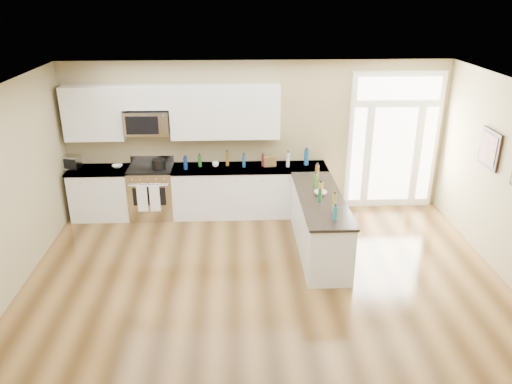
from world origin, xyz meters
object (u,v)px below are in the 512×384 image
kitchen_range (152,192)px  stockpot (159,164)px  toaster_oven (72,162)px  peninsula_cabinet (319,226)px

kitchen_range → stockpot: (0.17, -0.06, 0.56)m
stockpot → toaster_oven: size_ratio=0.85×
peninsula_cabinet → stockpot: 3.10m
toaster_oven → stockpot: bearing=8.7°
kitchen_range → stockpot: bearing=-20.0°
peninsula_cabinet → stockpot: (-2.71, 1.39, 0.61)m
peninsula_cabinet → kitchen_range: 3.22m
kitchen_range → toaster_oven: toaster_oven is taller
kitchen_range → toaster_oven: size_ratio=3.78×
peninsula_cabinet → kitchen_range: size_ratio=2.15×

